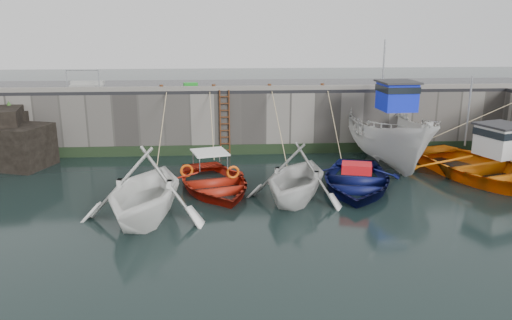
{
  "coord_description": "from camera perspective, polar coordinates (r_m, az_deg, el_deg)",
  "views": [
    {
      "loc": [
        -2.11,
        -13.94,
        6.24
      ],
      "look_at": [
        -0.85,
        4.47,
        1.2
      ],
      "focal_mm": 35.0,
      "sensor_mm": 36.0,
      "label": 1
    }
  ],
  "objects": [
    {
      "name": "algae_back",
      "position": [
        24.73,
        1.09,
        1.25
      ],
      "size": [
        30.0,
        0.08,
        0.5
      ],
      "primitive_type": "cube",
      "color": "black",
      "rests_on": "ground"
    },
    {
      "name": "road_back",
      "position": [
        26.71,
        0.65,
        8.48
      ],
      "size": [
        30.0,
        5.0,
        0.16
      ],
      "primitive_type": "cube",
      "color": "black",
      "rests_on": "quay_back"
    },
    {
      "name": "boat_near_blacktrim_rope",
      "position": [
        22.86,
        2.89,
        -0.59
      ],
      "size": [
        0.04,
        4.96,
        3.1
      ],
      "primitive_type": null,
      "color": "tan",
      "rests_on": "ground"
    },
    {
      "name": "railing",
      "position": [
        26.2,
        -18.77,
        8.17
      ],
      "size": [
        1.6,
        1.05,
        1.0
      ],
      "color": "#A5A8AD",
      "rests_on": "road_back"
    },
    {
      "name": "boat_near_blue",
      "position": [
        19.61,
        -4.86,
        -3.33
      ],
      "size": [
        4.97,
        6.04,
        1.09
      ],
      "primitive_type": "imported",
      "rotation": [
        0.0,
        0.0,
        0.26
      ],
      "color": "#9D1B0D",
      "rests_on": "ground"
    },
    {
      "name": "bollard_a",
      "position": [
        24.54,
        -10.76,
        8.13
      ],
      "size": [
        0.18,
        0.18,
        0.28
      ],
      "primitive_type": "cylinder",
      "color": "#3F1E0F",
      "rests_on": "road_back"
    },
    {
      "name": "bollard_d",
      "position": [
        24.86,
        7.58,
        8.35
      ],
      "size": [
        0.18,
        0.18,
        0.28
      ],
      "primitive_type": "cylinder",
      "color": "#3F1E0F",
      "rests_on": "road_back"
    },
    {
      "name": "bollard_c",
      "position": [
        24.48,
        1.54,
        8.37
      ],
      "size": [
        0.18,
        0.18,
        0.28
      ],
      "primitive_type": "cylinder",
      "color": "#3F1E0F",
      "rests_on": "road_back"
    },
    {
      "name": "kerb_back",
      "position": [
        24.36,
        1.09,
        8.25
      ],
      "size": [
        30.0,
        0.3,
        0.2
      ],
      "primitive_type": "cube",
      "color": "slate",
      "rests_on": "road_back"
    },
    {
      "name": "boat_near_white_rope",
      "position": [
        22.14,
        -10.47,
        -1.36
      ],
      "size": [
        0.04,
        6.28,
        3.1
      ],
      "primitive_type": null,
      "color": "tan",
      "rests_on": "ground"
    },
    {
      "name": "ground",
      "position": [
        15.42,
        4.34,
        -8.64
      ],
      "size": [
        120.0,
        120.0,
        0.0
      ],
      "primitive_type": "plane",
      "color": "black",
      "rests_on": "ground"
    },
    {
      "name": "boat_near_blacktrim",
      "position": [
        18.5,
        4.56,
        -4.48
      ],
      "size": [
        5.4,
        5.72,
        2.38
      ],
      "primitive_type": "imported",
      "rotation": [
        0.0,
        0.0,
        -0.42
      ],
      "color": "silver",
      "rests_on": "ground"
    },
    {
      "name": "fish_crate",
      "position": [
        25.19,
        -7.49,
        8.44
      ],
      "size": [
        0.75,
        0.55,
        0.28
      ],
      "primitive_type": "cube",
      "rotation": [
        0.0,
        0.0,
        0.24
      ],
      "color": "#18861D",
      "rests_on": "road_back"
    },
    {
      "name": "boat_far_white",
      "position": [
        23.79,
        14.94,
        2.56
      ],
      "size": [
        3.26,
        7.69,
        5.91
      ],
      "rotation": [
        0.0,
        0.0,
        0.06
      ],
      "color": "silver",
      "rests_on": "ground"
    },
    {
      "name": "bollard_e",
      "position": [
        25.68,
        14.67,
        8.21
      ],
      "size": [
        0.18,
        0.18,
        0.28
      ],
      "primitive_type": "cylinder",
      "color": "#3F1E0F",
      "rests_on": "road_back"
    },
    {
      "name": "boat_near_navy_rope",
      "position": [
        23.86,
        8.83,
        -0.07
      ],
      "size": [
        0.04,
        3.97,
        3.1
      ],
      "primitive_type": null,
      "color": "tan",
      "rests_on": "ground"
    },
    {
      "name": "boat_near_white",
      "position": [
        17.11,
        -12.42,
        -6.48
      ],
      "size": [
        5.09,
        5.68,
        2.69
      ],
      "primitive_type": "imported",
      "rotation": [
        0.0,
        0.0,
        -0.15
      ],
      "color": "white",
      "rests_on": "ground"
    },
    {
      "name": "boat_near_blue_rope",
      "position": [
        23.37,
        -4.73,
        -0.27
      ],
      "size": [
        0.04,
        3.86,
        3.1
      ],
      "primitive_type": null,
      "color": "tan",
      "rests_on": "ground"
    },
    {
      "name": "quay_back",
      "position": [
        26.94,
        0.64,
        5.14
      ],
      "size": [
        30.0,
        5.0,
        3.0
      ],
      "primitive_type": "cube",
      "color": "slate",
      "rests_on": "ground"
    },
    {
      "name": "boat_near_navy",
      "position": [
        20.15,
        11.28,
        -3.07
      ],
      "size": [
        5.24,
        6.36,
        1.14
      ],
      "primitive_type": "imported",
      "rotation": [
        0.0,
        0.0,
        -0.26
      ],
      "color": "#0A0F42",
      "rests_on": "ground"
    },
    {
      "name": "bollard_b",
      "position": [
        24.37,
        -4.86,
        8.29
      ],
      "size": [
        0.18,
        0.18,
        0.28
      ],
      "primitive_type": "cylinder",
      "color": "#3F1E0F",
      "rests_on": "road_back"
    },
    {
      "name": "boat_far_orange",
      "position": [
        22.79,
        24.75,
        -0.8
      ],
      "size": [
        7.17,
        8.47,
        4.49
      ],
      "rotation": [
        0.0,
        0.0,
        0.33
      ],
      "color": "orange",
      "rests_on": "ground"
    },
    {
      "name": "ladder",
      "position": [
        24.3,
        -3.6,
        4.22
      ],
      "size": [
        0.51,
        0.08,
        3.2
      ],
      "color": "#3F1E0F",
      "rests_on": "ground"
    }
  ]
}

